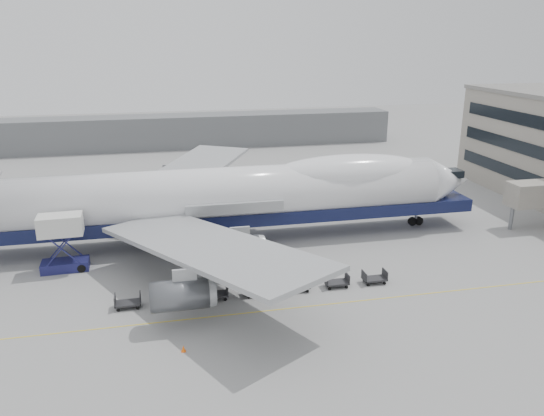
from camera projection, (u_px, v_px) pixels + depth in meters
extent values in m
plane|color=gray|center=(239.00, 283.00, 52.44)|extent=(260.00, 260.00, 0.00)
cube|color=gold|center=(249.00, 313.00, 46.86)|extent=(60.00, 0.15, 0.01)
cube|color=gray|center=(543.00, 193.00, 66.58)|extent=(9.00, 3.00, 3.00)
cylinder|color=slate|center=(511.00, 218.00, 66.70)|extent=(0.50, 0.50, 3.00)
cube|color=slate|center=(143.00, 133.00, 114.39)|extent=(110.00, 8.00, 7.00)
cylinder|color=white|center=(222.00, 195.00, 61.83)|extent=(52.00, 6.40, 6.40)
cube|color=#10153A|center=(231.00, 215.00, 62.82)|extent=(60.00, 5.76, 1.50)
cone|color=white|center=(448.00, 181.00, 67.70)|extent=(6.00, 6.40, 6.40)
ellipsoid|color=white|center=(349.00, 173.00, 64.45)|extent=(20.67, 5.78, 4.56)
cube|color=#9EA0A3|center=(209.00, 247.00, 48.14)|extent=(20.35, 26.74, 2.26)
cube|color=#9EA0A3|center=(188.00, 172.00, 74.68)|extent=(20.35, 26.74, 2.26)
cylinder|color=#595B60|center=(167.00, 180.00, 79.14)|extent=(4.80, 2.60, 2.60)
cylinder|color=#595B60|center=(213.00, 194.00, 71.99)|extent=(4.80, 2.60, 2.60)
cylinder|color=#595B60|center=(235.00, 249.00, 53.40)|extent=(4.80, 2.60, 2.60)
cylinder|color=#595B60|center=(180.00, 295.00, 43.82)|extent=(4.80, 2.60, 2.60)
cylinder|color=slate|center=(416.00, 216.00, 68.27)|extent=(0.36, 0.36, 2.50)
cylinder|color=black|center=(416.00, 221.00, 68.48)|extent=(1.10, 0.45, 1.10)
cylinder|color=slate|center=(200.00, 241.00, 59.81)|extent=(0.36, 0.36, 2.50)
cylinder|color=black|center=(200.00, 247.00, 60.02)|extent=(1.10, 0.45, 1.10)
cylinder|color=slate|center=(196.00, 224.00, 65.38)|extent=(0.36, 0.36, 2.50)
cylinder|color=black|center=(196.00, 229.00, 65.60)|extent=(1.10, 0.45, 1.10)
cube|color=navy|center=(66.00, 265.00, 55.35)|extent=(4.82, 2.46, 1.04)
cube|color=silver|center=(60.00, 225.00, 53.96)|extent=(4.45, 2.63, 2.08)
cube|color=navy|center=(61.00, 249.00, 53.68)|extent=(3.38, 0.26, 3.74)
cube|color=navy|center=(64.00, 241.00, 55.61)|extent=(3.38, 0.26, 3.74)
cube|color=slate|center=(63.00, 220.00, 55.37)|extent=(2.31, 1.23, 0.15)
cylinder|color=black|center=(47.00, 271.00, 54.15)|extent=(0.85, 0.33, 0.85)
cylinder|color=black|center=(50.00, 264.00, 55.91)|extent=(0.85, 0.33, 0.85)
cylinder|color=black|center=(82.00, 268.00, 54.84)|extent=(0.85, 0.33, 0.85)
cylinder|color=black|center=(84.00, 261.00, 56.60)|extent=(0.85, 0.33, 0.85)
cone|color=#FC610D|center=(183.00, 348.00, 41.03)|extent=(0.34, 0.34, 0.53)
cube|color=#FC610D|center=(184.00, 351.00, 41.11)|extent=(0.36, 0.36, 0.03)
cube|color=#2D2D30|center=(128.00, 303.00, 47.62)|extent=(2.30, 1.35, 0.18)
cube|color=#2D2D30|center=(115.00, 300.00, 47.27)|extent=(0.08, 1.35, 0.90)
cube|color=#2D2D30|center=(140.00, 298.00, 47.71)|extent=(0.08, 1.35, 0.90)
cylinder|color=black|center=(118.00, 310.00, 47.02)|extent=(0.30, 0.12, 0.30)
cylinder|color=black|center=(119.00, 304.00, 48.05)|extent=(0.30, 0.12, 0.30)
cylinder|color=black|center=(138.00, 308.00, 47.37)|extent=(0.30, 0.12, 0.30)
cylinder|color=black|center=(138.00, 302.00, 48.39)|extent=(0.30, 0.12, 0.30)
cube|color=#2D2D30|center=(172.00, 299.00, 48.41)|extent=(2.30, 1.35, 0.18)
cube|color=#2D2D30|center=(160.00, 296.00, 48.07)|extent=(0.08, 1.35, 0.90)
cube|color=#2D2D30|center=(184.00, 294.00, 48.51)|extent=(0.08, 1.35, 0.90)
cylinder|color=black|center=(163.00, 305.00, 47.82)|extent=(0.30, 0.12, 0.30)
cylinder|color=black|center=(163.00, 300.00, 48.85)|extent=(0.30, 0.12, 0.30)
cylinder|color=black|center=(182.00, 304.00, 48.17)|extent=(0.30, 0.12, 0.30)
cylinder|color=black|center=(182.00, 298.00, 49.19)|extent=(0.30, 0.12, 0.30)
cube|color=#2D2D30|center=(215.00, 294.00, 49.21)|extent=(2.30, 1.35, 0.18)
cube|color=#2D2D30|center=(203.00, 292.00, 48.87)|extent=(0.08, 1.35, 0.90)
cube|color=#2D2D30|center=(227.00, 289.00, 49.31)|extent=(0.08, 1.35, 0.90)
cylinder|color=black|center=(207.00, 301.00, 48.62)|extent=(0.30, 0.12, 0.30)
cylinder|color=black|center=(206.00, 296.00, 49.64)|extent=(0.30, 0.12, 0.30)
cylinder|color=black|center=(225.00, 299.00, 48.97)|extent=(0.30, 0.12, 0.30)
cylinder|color=black|center=(224.00, 294.00, 49.99)|extent=(0.30, 0.12, 0.30)
cube|color=#2D2D30|center=(257.00, 290.00, 50.01)|extent=(2.30, 1.35, 0.18)
cube|color=#2D2D30|center=(245.00, 288.00, 49.66)|extent=(0.08, 1.35, 0.90)
cube|color=#2D2D30|center=(268.00, 285.00, 50.11)|extent=(0.08, 1.35, 0.90)
cylinder|color=black|center=(249.00, 297.00, 49.42)|extent=(0.30, 0.12, 0.30)
cylinder|color=black|center=(247.00, 291.00, 50.44)|extent=(0.30, 0.12, 0.30)
cylinder|color=black|center=(267.00, 295.00, 49.76)|extent=(0.30, 0.12, 0.30)
cylinder|color=black|center=(265.00, 290.00, 50.79)|extent=(0.30, 0.12, 0.30)
cube|color=#2D2D30|center=(297.00, 286.00, 50.81)|extent=(2.30, 1.35, 0.18)
cube|color=#2D2D30|center=(286.00, 284.00, 50.46)|extent=(0.08, 1.35, 0.90)
cube|color=#2D2D30|center=(308.00, 282.00, 50.91)|extent=(0.08, 1.35, 0.90)
cylinder|color=black|center=(290.00, 293.00, 50.22)|extent=(0.30, 0.12, 0.30)
cylinder|color=black|center=(287.00, 288.00, 51.24)|extent=(0.30, 0.12, 0.30)
cylinder|color=black|center=(307.00, 291.00, 50.56)|extent=(0.30, 0.12, 0.30)
cylinder|color=black|center=(304.00, 286.00, 51.58)|extent=(0.30, 0.12, 0.30)
cube|color=#2D2D30|center=(336.00, 282.00, 51.61)|extent=(2.30, 1.35, 0.18)
cube|color=#2D2D30|center=(326.00, 280.00, 51.26)|extent=(0.08, 1.35, 0.90)
cube|color=#2D2D30|center=(347.00, 278.00, 51.71)|extent=(0.08, 1.35, 0.90)
cylinder|color=black|center=(330.00, 289.00, 51.02)|extent=(0.30, 0.12, 0.30)
cylinder|color=black|center=(326.00, 284.00, 52.04)|extent=(0.30, 0.12, 0.30)
cylinder|color=black|center=(347.00, 287.00, 51.36)|extent=(0.30, 0.12, 0.30)
cylinder|color=black|center=(343.00, 282.00, 52.38)|extent=(0.30, 0.12, 0.30)
cube|color=#2D2D30|center=(374.00, 279.00, 52.40)|extent=(2.30, 1.35, 0.18)
cube|color=#2D2D30|center=(364.00, 276.00, 52.06)|extent=(0.08, 1.35, 0.90)
cube|color=#2D2D30|center=(385.00, 274.00, 52.50)|extent=(0.08, 1.35, 0.90)
cylinder|color=black|center=(368.00, 285.00, 51.81)|extent=(0.30, 0.12, 0.30)
cylinder|color=black|center=(364.00, 280.00, 52.84)|extent=(0.30, 0.12, 0.30)
cylinder|color=black|center=(384.00, 283.00, 52.16)|extent=(0.30, 0.12, 0.30)
cylinder|color=black|center=(380.00, 278.00, 53.18)|extent=(0.30, 0.12, 0.30)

